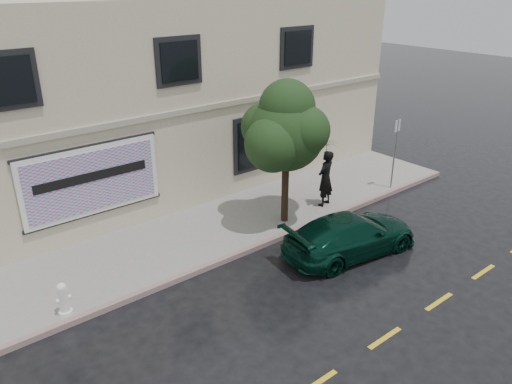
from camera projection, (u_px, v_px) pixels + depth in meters
ground at (283, 273)px, 13.89m from camera, size 90.00×90.00×0.00m
sidewalk at (216, 229)px, 16.17m from camera, size 20.00×3.50×0.15m
curb at (249, 250)px, 14.93m from camera, size 20.00×0.18×0.16m
road_marking at (385, 338)px, 11.39m from camera, size 19.00×0.12×0.01m
building at (126, 94)px, 18.90m from camera, size 20.00×8.12×7.00m
billboard at (92, 181)px, 14.72m from camera, size 4.30×0.16×2.20m
car at (351, 235)px, 14.66m from camera, size 4.48×2.48×1.24m
pedestrian at (325, 178)px, 17.31m from camera, size 0.82×0.64×2.00m
umbrella at (328, 141)px, 16.77m from camera, size 1.11×1.11×0.71m
street_tree at (286, 133)px, 15.38m from camera, size 2.40×2.40×4.21m
fire_hydrant at (63, 299)px, 11.83m from camera, size 0.35×0.33×0.85m
sign_pole at (395, 147)px, 18.49m from camera, size 0.33×0.06×2.71m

